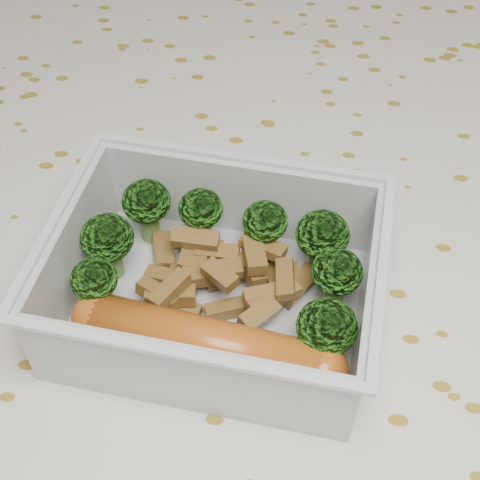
# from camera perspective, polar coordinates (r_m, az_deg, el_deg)

# --- Properties ---
(dining_table) EXTENTS (1.40, 0.90, 0.75)m
(dining_table) POSITION_cam_1_polar(r_m,az_deg,el_deg) (0.45, 0.99, -9.56)
(dining_table) COLOR brown
(dining_table) RESTS_ON ground
(tablecloth) EXTENTS (1.46, 0.96, 0.19)m
(tablecloth) POSITION_cam_1_polar(r_m,az_deg,el_deg) (0.41, 1.09, -5.88)
(tablecloth) COLOR silver
(tablecloth) RESTS_ON dining_table
(lunch_container) EXTENTS (0.17, 0.14, 0.06)m
(lunch_container) POSITION_cam_1_polar(r_m,az_deg,el_deg) (0.34, -2.13, -4.22)
(lunch_container) COLOR silver
(lunch_container) RESTS_ON tablecloth
(broccoli_florets) EXTENTS (0.15, 0.10, 0.04)m
(broccoli_florets) POSITION_cam_1_polar(r_m,az_deg,el_deg) (0.35, -0.91, -0.96)
(broccoli_florets) COLOR #608C3F
(broccoli_florets) RESTS_ON lunch_container
(meat_pile) EXTENTS (0.10, 0.07, 0.03)m
(meat_pile) POSITION_cam_1_polar(r_m,az_deg,el_deg) (0.36, -1.73, -2.96)
(meat_pile) COLOR olive
(meat_pile) RESTS_ON lunch_container
(sausage) EXTENTS (0.14, 0.04, 0.03)m
(sausage) POSITION_cam_1_polar(r_m,az_deg,el_deg) (0.33, -2.91, -8.82)
(sausage) COLOR #AB5116
(sausage) RESTS_ON lunch_container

